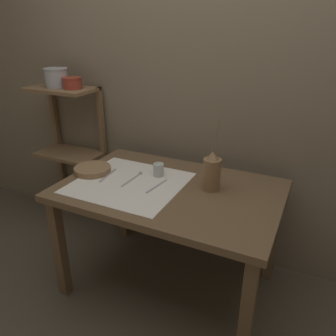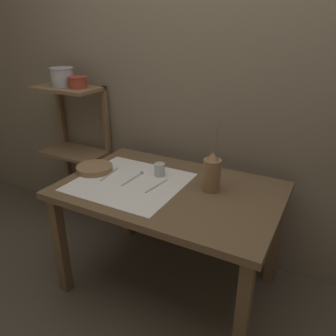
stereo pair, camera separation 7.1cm
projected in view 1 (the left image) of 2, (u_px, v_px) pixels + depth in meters
name	position (u px, v px, depth m)	size (l,w,h in m)	color
ground_plane	(169.00, 283.00, 2.17)	(12.00, 12.00, 0.00)	brown
stone_wall_back	(204.00, 87.00, 2.11)	(7.00, 0.06, 2.40)	#7A6B56
wooden_table	(170.00, 201.00, 1.92)	(1.25, 0.82, 0.71)	brown
wooden_shelf_unit	(71.00, 133.00, 2.56)	(0.51, 0.29, 1.15)	brown
linen_cloth	(129.00, 183.00, 1.93)	(0.62, 0.58, 0.00)	white
pitcher_with_flowers	(212.00, 172.00, 1.82)	(0.10, 0.10, 0.42)	olive
wooden_bowl	(93.00, 170.00, 2.06)	(0.23, 0.23, 0.04)	#8E6B47
glass_tumbler_near	(159.00, 170.00, 2.00)	(0.06, 0.06, 0.08)	#B7C1BC
fork_outer	(108.00, 175.00, 2.02)	(0.03, 0.20, 0.00)	#A8A8AD
spoon_inner	(137.00, 176.00, 2.01)	(0.03, 0.21, 0.02)	#A8A8AD
knife_center	(157.00, 186.00, 1.88)	(0.04, 0.20, 0.00)	#A8A8AD
metal_pot_large	(56.00, 77.00, 2.37)	(0.17, 0.17, 0.14)	#A8A8AD
metal_pot_small	(72.00, 82.00, 2.32)	(0.14, 0.14, 0.08)	#9E3828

